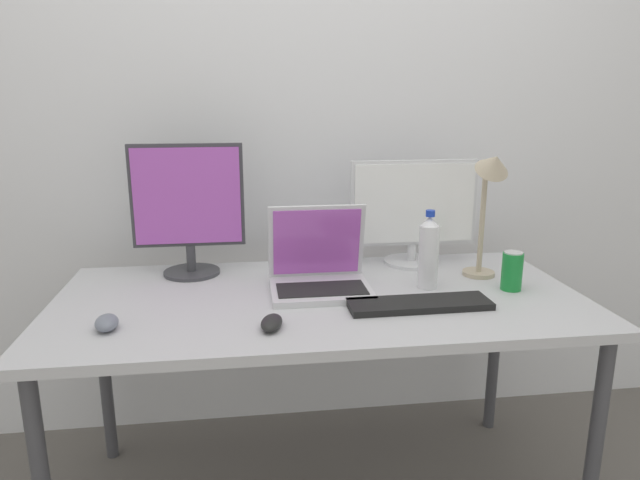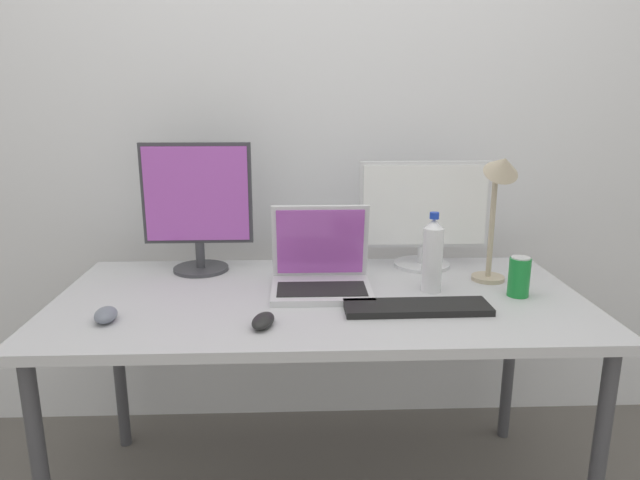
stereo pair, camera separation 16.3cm
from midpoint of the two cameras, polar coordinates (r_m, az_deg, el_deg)
name	(u,v)px [view 2 (the right image)]	position (r m, az deg, el deg)	size (l,w,h in m)	color
wall_back	(314,108)	(2.28, 1.51, 13.02)	(7.00, 0.08, 2.60)	silver
work_desk	(320,313)	(1.82, 2.58, -7.38)	(1.64, 0.80, 0.74)	#424247
monitor_left	(197,204)	(2.02, -9.92, 3.54)	(0.38, 0.19, 0.45)	#38383D
monitor_center	(424,213)	(2.10, 12.57, 2.67)	(0.47, 0.20, 0.38)	silver
laptop_silver	(321,271)	(1.84, 2.63, -3.15)	(0.32, 0.26, 0.27)	silver
keyboard_main	(417,307)	(1.71, 12.41, -6.65)	(0.42, 0.12, 0.02)	black
mouse_by_keyboard	(263,321)	(1.56, -2.73, -8.12)	(0.06, 0.11, 0.03)	black
mouse_by_laptop	(106,315)	(1.67, -18.06, -7.18)	(0.06, 0.10, 0.04)	slate
water_bottle	(432,255)	(1.85, 13.66, -1.54)	(0.07, 0.07, 0.26)	silver
soda_can_near_keyboard	(519,277)	(1.91, 21.63, -3.47)	(0.07, 0.07, 0.13)	#197F33
desk_lamp	(499,193)	(1.94, 19.80, 4.46)	(0.11, 0.18, 0.45)	tan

